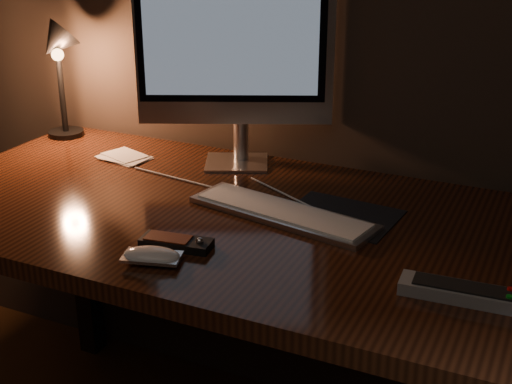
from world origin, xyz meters
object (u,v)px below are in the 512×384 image
at_px(monitor, 234,48).
at_px(media_remote, 176,242).
at_px(mouse, 152,258).
at_px(tv_remote, 467,293).
at_px(keyboard, 282,212).
at_px(desk_lamp, 58,59).
at_px(desk, 270,257).

xyz_separation_m(monitor, media_remote, (0.11, -0.47, -0.29)).
height_order(mouse, media_remote, media_remote).
height_order(monitor, media_remote, monitor).
height_order(monitor, tv_remote, monitor).
bearing_deg(tv_remote, media_remote, -179.86).
bearing_deg(monitor, keyboard, -70.64).
distance_m(mouse, desk_lamp, 0.85).
relative_size(tv_remote, desk_lamp, 0.67).
relative_size(media_remote, desk_lamp, 0.43).
bearing_deg(media_remote, tv_remote, -4.56).
height_order(tv_remote, desk_lamp, desk_lamp).
xyz_separation_m(mouse, media_remote, (0.01, 0.08, -0.00)).
bearing_deg(desk, media_remote, -106.70).
distance_m(tv_remote, desk_lamp, 1.27).
relative_size(desk, mouse, 14.77).
distance_m(keyboard, media_remote, 0.26).
bearing_deg(monitor, desk_lamp, 157.77).
bearing_deg(media_remote, keyboard, 52.05).
bearing_deg(tv_remote, desk_lamp, 156.95).
distance_m(keyboard, mouse, 0.33).
height_order(mouse, tv_remote, tv_remote).
distance_m(monitor, desk_lamp, 0.53).
bearing_deg(mouse, keyboard, 50.07).
distance_m(monitor, media_remote, 0.56).
height_order(media_remote, tv_remote, tv_remote).
xyz_separation_m(tv_remote, desk_lamp, (-1.18, 0.42, 0.22)).
distance_m(desk, monitor, 0.51).
distance_m(monitor, keyboard, 0.45).
bearing_deg(mouse, media_remote, 69.07).
bearing_deg(media_remote, mouse, -103.44).
relative_size(desk, tv_remote, 7.04).
bearing_deg(keyboard, monitor, 144.51).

